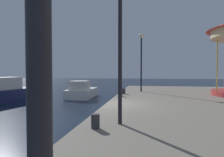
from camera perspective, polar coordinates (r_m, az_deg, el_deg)
The scene contains 8 objects.
ground_plane at distance 10.23m, azimuth -1.71°, elevation -11.47°, with size 120.00×120.00×0.00m, color black.
motorboat_navy at distance 17.93m, azimuth -27.44°, elevation -3.56°, with size 2.95×6.03×1.94m.
motorboat_white at distance 18.69m, azimuth -8.64°, elevation -3.59°, with size 2.27×4.34×1.56m.
lamp_post_mid_promenade at distance 6.17m, azimuth 2.31°, elevation 15.18°, with size 0.36×0.36×4.38m.
lamp_post_far_end at distance 16.17m, azimuth 8.31°, elevation 7.35°, with size 0.36×0.36×4.58m.
bollard_south at distance 14.21m, azimuth 3.35°, elevation -3.61°, with size 0.24×0.24×0.40m, color #2D2D33.
bollard_north at distance 5.71m, azimuth -4.74°, elevation -11.98°, with size 0.24×0.24×0.40m, color #2D2D33.
bollard_center at distance 12.89m, azimuth 2.45°, elevation -4.18°, with size 0.24×0.24×0.40m, color #2D2D33.
Camera 1 is at (1.96, -9.76, 2.37)m, focal length 32.24 mm.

